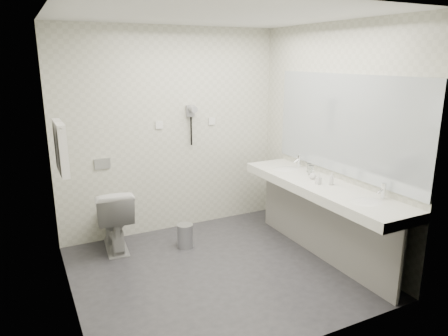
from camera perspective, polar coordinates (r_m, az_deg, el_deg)
floor at (r=4.40m, az=-0.89°, el=-14.02°), size 2.80×2.80×0.00m
ceiling at (r=3.87m, az=-1.05°, el=20.40°), size 2.80×2.80×0.00m
wall_back at (r=5.13m, az=-7.32°, el=4.93°), size 2.80×0.00×2.80m
wall_front at (r=2.88m, az=10.39°, el=-3.14°), size 2.80×0.00×2.80m
wall_left at (r=3.59m, az=-21.52°, el=-0.34°), size 0.00×2.60×2.60m
wall_right at (r=4.72m, az=14.56°, el=3.69°), size 0.00×2.60×2.60m
vanity_counter at (r=4.50m, az=13.21°, el=-2.66°), size 0.55×2.20×0.10m
vanity_panel at (r=4.66m, az=13.14°, el=-7.60°), size 0.03×2.15×0.75m
vanity_post_near at (r=4.02m, az=23.13°, el=-12.23°), size 0.06×0.06×0.75m
vanity_post_far at (r=5.46m, az=6.42°, el=-3.93°), size 0.06×0.06×0.75m
mirror at (r=4.53m, az=16.24°, el=5.69°), size 0.02×2.20×1.05m
basin_near at (r=4.05m, az=19.11°, el=-4.60°), size 0.40×0.31×0.05m
basin_far at (r=4.99m, az=8.48°, el=-0.29°), size 0.40×0.31×0.05m
faucet_near at (r=4.16m, az=21.11°, el=-2.97°), size 0.04×0.04×0.15m
faucet_far at (r=5.08m, az=10.32°, el=0.95°), size 0.04×0.04×0.15m
soap_bottle_a at (r=4.43m, az=12.90°, el=-1.50°), size 0.05×0.05×0.11m
soap_bottle_b at (r=4.62m, az=12.16°, el=-0.90°), size 0.10×0.10×0.10m
soap_bottle_c at (r=4.44m, az=14.58°, el=-1.42°), size 0.06×0.06×0.13m
glass_left at (r=4.77m, az=11.90°, el=-0.28°), size 0.07×0.07×0.11m
glass_right at (r=4.89m, az=11.65°, el=0.04°), size 0.07×0.07×0.10m
toilet at (r=4.91m, az=-14.96°, el=-6.71°), size 0.47×0.75×0.73m
flush_plate at (r=4.97m, az=-16.41°, el=0.56°), size 0.18×0.02×0.12m
pedal_bin at (r=4.88m, az=-5.38°, el=-9.33°), size 0.21×0.21×0.26m
bin_lid at (r=4.83m, az=-5.42°, el=-7.83°), size 0.19×0.19×0.02m
towel_rail at (r=4.07m, az=-22.01°, el=5.65°), size 0.02×0.62×0.02m
towel_near at (r=3.98m, az=-21.37°, el=2.27°), size 0.07×0.24×0.48m
towel_far at (r=4.25m, az=-21.77°, el=3.00°), size 0.07×0.24×0.48m
dryer_cradle at (r=5.15m, az=-4.66°, el=7.85°), size 0.10×0.04×0.14m
dryer_barrel at (r=5.09m, az=-4.36°, el=8.11°), size 0.08×0.14×0.08m
dryer_cord at (r=5.18m, az=-4.54°, el=5.09°), size 0.02×0.02×0.35m
switch_plate_a at (r=5.06m, az=-8.92°, el=5.87°), size 0.09×0.02×0.09m
switch_plate_b at (r=5.31m, az=-1.68°, el=6.47°), size 0.09×0.02×0.09m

